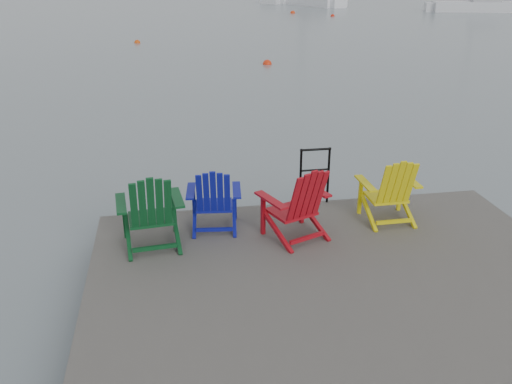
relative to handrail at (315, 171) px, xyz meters
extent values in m
plane|color=slate|center=(-0.25, -2.45, -1.04)|extent=(400.00, 400.00, 0.00)
cube|color=#2C2927|center=(-0.25, -2.45, -0.64)|extent=(6.00, 5.00, 0.20)
cylinder|color=black|center=(-2.95, -0.25, -1.34)|extent=(0.26, 0.26, 1.20)
cylinder|color=black|center=(-0.25, -0.25, -1.34)|extent=(0.26, 0.26, 1.20)
cylinder|color=black|center=(2.45, -0.25, -1.34)|extent=(0.26, 0.26, 1.20)
cylinder|color=black|center=(-0.22, 0.00, -0.09)|extent=(0.04, 0.04, 0.90)
cylinder|color=black|center=(0.22, 0.00, -0.09)|extent=(0.04, 0.04, 0.90)
cylinder|color=black|center=(0.00, 0.00, 0.34)|extent=(0.48, 0.04, 0.04)
cylinder|color=black|center=(0.00, 0.00, 0.01)|extent=(0.44, 0.03, 0.03)
cube|color=#0B3F1C|center=(-2.47, -0.86, -0.20)|extent=(0.61, 0.56, 0.04)
cube|color=#0B3F1C|center=(-2.83, -0.69, -0.24)|extent=(0.06, 0.06, 0.60)
cube|color=#0B3F1C|center=(-2.16, -0.62, -0.24)|extent=(0.06, 0.06, 0.60)
cube|color=#0B3F1C|center=(-2.83, -0.92, 0.07)|extent=(0.19, 0.66, 0.03)
cube|color=#0B3F1C|center=(-2.11, -0.85, 0.07)|extent=(0.19, 0.66, 0.03)
cube|color=#0B3F1C|center=(-2.44, -1.21, 0.16)|extent=(0.55, 0.32, 0.73)
cube|color=#0D1288|center=(-1.59, -0.50, -0.24)|extent=(0.55, 0.50, 0.04)
cube|color=#0D1288|center=(-1.87, -0.29, -0.28)|extent=(0.05, 0.05, 0.53)
cube|color=#0D1288|center=(-1.28, -0.35, -0.28)|extent=(0.05, 0.05, 0.53)
cube|color=#0D1288|center=(-1.91, -0.49, 0.00)|extent=(0.17, 0.58, 0.03)
cube|color=#0D1288|center=(-1.28, -0.56, 0.00)|extent=(0.17, 0.58, 0.03)
cube|color=#0D1288|center=(-1.63, -0.81, 0.08)|extent=(0.49, 0.29, 0.65)
cube|color=#A30C15|center=(-0.58, -0.95, -0.20)|extent=(0.70, 0.67, 0.04)
cube|color=#A30C15|center=(-0.96, -0.89, -0.25)|extent=(0.07, 0.07, 0.59)
cube|color=#A30C15|center=(-0.35, -0.64, -0.25)|extent=(0.07, 0.07, 0.59)
cube|color=#A30C15|center=(-0.90, -1.11, 0.06)|extent=(0.36, 0.64, 0.03)
cube|color=#A30C15|center=(-0.24, -0.84, 0.06)|extent=(0.36, 0.64, 0.03)
cube|color=#A30C15|center=(-0.45, -1.27, 0.15)|extent=(0.58, 0.44, 0.72)
cube|color=yellow|center=(0.89, -0.67, -0.22)|extent=(0.54, 0.48, 0.04)
cube|color=yellow|center=(0.58, -0.48, -0.26)|extent=(0.05, 0.05, 0.56)
cube|color=yellow|center=(1.21, -0.47, -0.26)|extent=(0.05, 0.05, 0.56)
cube|color=yellow|center=(0.56, -0.69, 0.03)|extent=(0.13, 0.61, 0.03)
cube|color=yellow|center=(1.23, -0.68, 0.03)|extent=(0.13, 0.61, 0.03)
cube|color=yellow|center=(0.90, -0.99, 0.12)|extent=(0.49, 0.26, 0.68)
cube|color=white|center=(11.91, 46.06, -0.79)|extent=(5.35, 8.52, 1.10)
cube|color=silver|center=(24.07, 36.20, -0.79)|extent=(7.80, 3.87, 1.10)
cube|color=#9E9EA3|center=(24.44, 36.10, -0.09)|extent=(2.54, 1.92, 0.55)
sphere|color=red|center=(2.08, 14.94, -1.04)|extent=(0.37, 0.37, 0.37)
sphere|color=#DC480C|center=(-3.47, 22.21, -1.04)|extent=(0.32, 0.32, 0.32)
sphere|color=red|center=(10.87, 34.50, -1.04)|extent=(0.32, 0.32, 0.32)
sphere|color=red|center=(8.43, 37.55, -1.04)|extent=(0.40, 0.40, 0.40)
camera|label=1|loc=(-2.17, -7.46, 2.96)|focal=38.00mm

